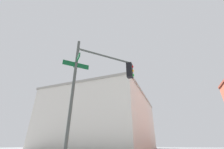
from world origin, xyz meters
name	(u,v)px	position (x,y,z in m)	size (l,w,h in m)	color
traffic_signal_near	(104,76)	(-5.71, -5.74, 3.69)	(2.37, 2.67, 5.19)	#474C47
building_stucco	(105,122)	(-17.26, 19.95, 5.46)	(18.81, 24.20, 10.91)	silver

